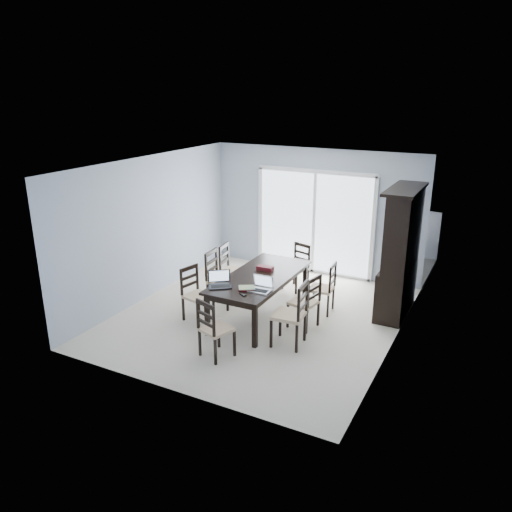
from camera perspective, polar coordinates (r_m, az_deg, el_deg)
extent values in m
plane|color=beige|center=(8.65, 0.45, -6.87)|extent=(5.00, 5.00, 0.00)
plane|color=white|center=(7.89, 0.50, 10.42)|extent=(5.00, 5.00, 0.00)
cube|color=#9AA6B8|center=(10.39, 6.76, 5.02)|extent=(4.50, 0.02, 2.60)
cube|color=#9AA6B8|center=(9.37, -11.91, 3.23)|extent=(0.02, 5.00, 2.60)
cube|color=#9AA6B8|center=(7.49, 16.03, -1.05)|extent=(0.02, 5.00, 2.60)
cube|color=gray|center=(11.67, 8.26, -0.41)|extent=(4.50, 2.00, 0.10)
cube|color=#99999E|center=(12.41, 9.93, 3.56)|extent=(4.50, 0.06, 1.10)
cube|color=black|center=(8.36, 0.47, -2.36)|extent=(1.00, 2.20, 0.04)
cube|color=black|center=(8.39, 0.47, -2.74)|extent=(0.88, 2.08, 0.10)
cube|color=black|center=(7.91, -5.58, -6.77)|extent=(0.07, 0.07, 0.69)
cube|color=black|center=(7.53, -0.14, -8.06)|extent=(0.07, 0.07, 0.69)
cube|color=black|center=(9.51, 0.93, -2.18)|extent=(0.07, 0.07, 0.69)
cube|color=black|center=(9.20, 5.63, -3.02)|extent=(0.07, 0.07, 0.69)
cube|color=black|center=(8.98, 15.71, -3.66)|extent=(0.45, 1.30, 0.85)
cube|color=black|center=(8.64, 16.53, 2.92)|extent=(0.38, 1.30, 1.30)
cube|color=black|center=(8.49, 16.75, 7.33)|extent=(0.50, 1.38, 0.05)
cube|color=black|center=(8.28, 14.62, 2.42)|extent=(0.02, 0.36, 1.18)
cube|color=black|center=(8.68, 15.27, 3.10)|extent=(0.02, 0.36, 1.18)
cube|color=black|center=(9.07, 15.86, 3.72)|extent=(0.02, 0.36, 1.18)
cube|color=silver|center=(10.43, 6.66, 3.67)|extent=(2.40, 0.02, 2.10)
cube|color=white|center=(10.19, 6.87, 9.58)|extent=(2.52, 0.05, 0.08)
cube|color=white|center=(10.42, 6.63, 3.65)|extent=(0.06, 0.05, 2.10)
cube|color=white|center=(10.73, 6.43, -1.64)|extent=(2.52, 0.05, 0.05)
cube|color=black|center=(8.73, -6.56, -5.30)|extent=(0.04, 0.04, 0.41)
cube|color=black|center=(8.51, -8.31, -6.03)|extent=(0.04, 0.04, 0.41)
cube|color=black|center=(8.49, -4.87, -5.95)|extent=(0.04, 0.04, 0.41)
cube|color=black|center=(8.27, -6.63, -6.73)|extent=(0.04, 0.04, 0.41)
cube|color=#CEB489|center=(8.41, -6.65, -4.59)|extent=(0.47, 0.47, 0.05)
cube|color=black|center=(9.26, -4.36, -3.64)|extent=(0.04, 0.04, 0.45)
cube|color=black|center=(8.94, -5.53, -4.52)|extent=(0.04, 0.04, 0.45)
cube|color=black|center=(9.10, -2.16, -4.02)|extent=(0.04, 0.04, 0.45)
cube|color=black|center=(8.77, -3.26, -4.94)|extent=(0.04, 0.04, 0.45)
cube|color=#CEB489|center=(8.92, -3.86, -2.80)|extent=(0.47, 0.47, 0.05)
cube|color=black|center=(9.74, -3.08, -2.54)|extent=(0.04, 0.04, 0.42)
cube|color=black|center=(9.42, -3.98, -3.31)|extent=(0.04, 0.04, 0.42)
cube|color=black|center=(9.60, -1.02, -2.82)|extent=(0.04, 0.04, 0.42)
cube|color=black|center=(9.28, -1.86, -3.62)|extent=(0.04, 0.04, 0.42)
cube|color=#CEB489|center=(9.42, -2.51, -1.73)|extent=(0.46, 0.46, 0.05)
cube|color=black|center=(7.47, 4.67, -9.40)|extent=(0.04, 0.04, 0.46)
cube|color=black|center=(7.81, 5.61, -8.09)|extent=(0.04, 0.04, 0.46)
cube|color=black|center=(7.58, 1.74, -8.87)|extent=(0.04, 0.04, 0.46)
cube|color=black|center=(7.92, 2.79, -7.61)|extent=(0.04, 0.04, 0.46)
cube|color=#CEB489|center=(7.58, 3.74, -6.77)|extent=(0.48, 0.48, 0.05)
cube|color=black|center=(8.03, 5.79, -7.51)|extent=(0.04, 0.04, 0.41)
cube|color=black|center=(8.31, 7.12, -6.62)|extent=(0.04, 0.04, 0.41)
cube|color=black|center=(8.20, 3.66, -6.85)|extent=(0.04, 0.04, 0.41)
cube|color=black|center=(8.48, 5.04, -6.01)|extent=(0.04, 0.04, 0.41)
cube|color=#CEB489|center=(8.16, 5.45, -5.30)|extent=(0.46, 0.46, 0.05)
cube|color=black|center=(8.63, 8.22, -5.69)|extent=(0.04, 0.04, 0.40)
cube|color=black|center=(8.94, 8.82, -4.81)|extent=(0.04, 0.04, 0.40)
cube|color=black|center=(8.71, 5.95, -5.34)|extent=(0.04, 0.04, 0.40)
cube|color=black|center=(9.02, 6.63, -4.48)|extent=(0.04, 0.04, 0.40)
cube|color=#CEB489|center=(8.74, 7.47, -3.73)|extent=(0.42, 0.42, 0.05)
cube|color=black|center=(7.42, -6.44, -9.86)|extent=(0.04, 0.04, 0.41)
cube|color=black|center=(7.17, -4.67, -10.88)|extent=(0.04, 0.04, 0.41)
cube|color=black|center=(7.62, -4.28, -9.00)|extent=(0.04, 0.04, 0.41)
cube|color=black|center=(7.37, -2.48, -9.96)|extent=(0.04, 0.04, 0.41)
cube|color=#CEB489|center=(7.29, -4.51, -8.35)|extent=(0.50, 0.50, 0.05)
cube|color=black|center=(9.75, 5.94, -2.68)|extent=(0.04, 0.04, 0.39)
cube|color=black|center=(9.95, 4.38, -2.17)|extent=(0.04, 0.04, 0.39)
cube|color=black|center=(9.50, 4.61, -3.23)|extent=(0.04, 0.04, 0.39)
cube|color=black|center=(9.71, 3.04, -2.69)|extent=(0.04, 0.04, 0.39)
cube|color=#CEB489|center=(9.65, 4.53, -1.47)|extent=(0.48, 0.48, 0.05)
cube|color=black|center=(7.90, -4.13, -3.47)|extent=(0.43, 0.41, 0.02)
cube|color=silver|center=(7.86, -4.15, -2.64)|extent=(0.28, 0.22, 0.19)
cube|color=silver|center=(7.72, 0.42, -3.99)|extent=(0.34, 0.24, 0.02)
cube|color=silver|center=(7.68, 0.42, -3.20)|extent=(0.29, 0.05, 0.18)
cube|color=maroon|center=(7.78, -1.12, -3.75)|extent=(0.28, 0.25, 0.03)
cube|color=gold|center=(7.77, -1.06, -3.62)|extent=(0.31, 0.30, 0.01)
cube|color=black|center=(7.59, -1.51, -4.43)|extent=(0.13, 0.11, 0.01)
cube|color=#440D19|center=(8.59, 1.05, -1.40)|extent=(0.28, 0.15, 0.07)
cube|color=maroon|center=(11.81, 4.59, 2.69)|extent=(2.00, 1.79, 0.97)
cube|color=gray|center=(11.68, 4.65, 5.14)|extent=(2.06, 1.85, 0.06)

